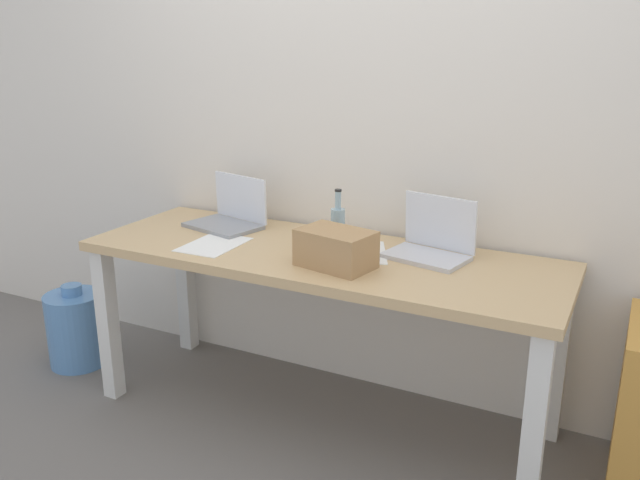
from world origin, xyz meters
The scene contains 11 objects.
ground_plane centered at (0.00, 0.00, 0.00)m, with size 8.00×8.00×0.00m, color slate.
back_wall centered at (0.00, 0.40, 1.30)m, with size 5.20×0.08×2.60m, color silver.
desk centered at (0.00, 0.00, 0.65)m, with size 1.96×0.68×0.75m.
laptop_left centered at (-0.54, 0.15, 0.80)m, with size 0.37×0.30×0.23m.
laptop_right centered at (0.42, 0.14, 0.80)m, with size 0.35×0.27×0.24m.
beer_bottle centered at (0.04, 0.08, 0.84)m, with size 0.06×0.06×0.25m.
computer_mouse centered at (-0.07, 0.00, 0.77)m, with size 0.06×0.10×0.03m, color silver.
cardboard_box centered at (0.13, -0.13, 0.82)m, with size 0.28×0.18×0.14m, color tan.
paper_sheet_front_left centered at (-0.44, -0.12, 0.75)m, with size 0.21×0.30×0.00m, color white.
paper_sheet_near_back centered at (0.15, 0.06, 0.75)m, with size 0.21×0.30×0.00m, color white.
water_cooler_jug centered at (-1.31, -0.12, 0.19)m, with size 0.28×0.28×0.42m.
Camera 1 is at (1.13, -2.25, 1.58)m, focal length 36.74 mm.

